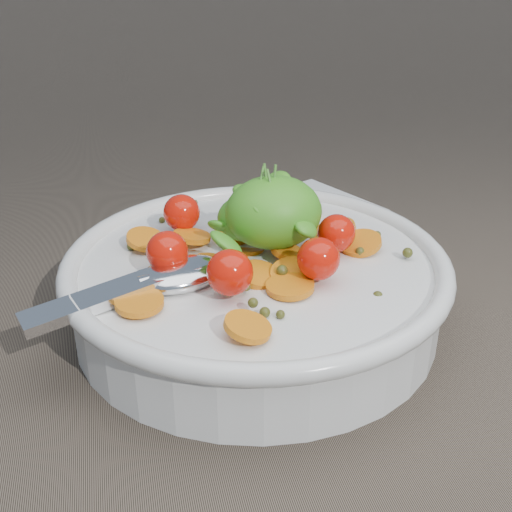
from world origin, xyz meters
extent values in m
plane|color=brown|center=(0.00, 0.00, 0.00)|extent=(6.00, 6.00, 0.00)
cylinder|color=silver|center=(-0.01, 0.01, 0.03)|extent=(0.28, 0.28, 0.05)
torus|color=silver|center=(-0.01, 0.01, 0.05)|extent=(0.30, 0.30, 0.02)
cylinder|color=silver|center=(-0.01, 0.01, 0.00)|extent=(0.14, 0.14, 0.01)
cylinder|color=brown|center=(-0.01, 0.01, 0.03)|extent=(0.26, 0.26, 0.04)
cylinder|color=orange|center=(-0.06, 0.01, 0.06)|extent=(0.03, 0.03, 0.01)
cylinder|color=orange|center=(0.07, 0.01, 0.06)|extent=(0.05, 0.05, 0.02)
cylinder|color=orange|center=(0.05, 0.09, 0.06)|extent=(0.04, 0.04, 0.01)
cylinder|color=orange|center=(-0.01, 0.07, 0.06)|extent=(0.04, 0.04, 0.01)
cylinder|color=orange|center=(-0.09, 0.05, 0.06)|extent=(0.04, 0.04, 0.01)
cylinder|color=orange|center=(0.02, 0.09, 0.05)|extent=(0.05, 0.05, 0.01)
cylinder|color=orange|center=(-0.10, -0.04, 0.06)|extent=(0.04, 0.04, 0.01)
cylinder|color=orange|center=(-0.01, 0.03, 0.05)|extent=(0.04, 0.04, 0.01)
cylinder|color=orange|center=(0.04, -0.01, 0.05)|extent=(0.03, 0.03, 0.01)
cylinder|color=orange|center=(-0.01, 0.08, 0.06)|extent=(0.04, 0.04, 0.01)
cylinder|color=orange|center=(0.01, -0.03, 0.06)|extent=(0.04, 0.04, 0.02)
cylinder|color=orange|center=(0.01, 0.00, 0.06)|extent=(0.04, 0.04, 0.01)
cylinder|color=orange|center=(-0.08, -0.01, 0.05)|extent=(0.04, 0.05, 0.02)
cylinder|color=orange|center=(0.00, -0.04, 0.06)|extent=(0.05, 0.05, 0.01)
cylinder|color=orange|center=(-0.06, 0.05, 0.06)|extent=(0.03, 0.03, 0.01)
cylinder|color=orange|center=(0.03, 0.00, 0.05)|extent=(0.03, 0.03, 0.01)
cylinder|color=orange|center=(-0.02, 0.08, 0.05)|extent=(0.05, 0.05, 0.01)
cylinder|color=orange|center=(-0.04, -0.09, 0.06)|extent=(0.04, 0.04, 0.02)
cylinder|color=orange|center=(0.06, 0.03, 0.06)|extent=(0.05, 0.05, 0.02)
cylinder|color=orange|center=(-0.05, 0.00, 0.06)|extent=(0.03, 0.03, 0.01)
cylinder|color=orange|center=(-0.11, -0.02, 0.06)|extent=(0.03, 0.03, 0.01)
cylinder|color=orange|center=(-0.02, -0.02, 0.06)|extent=(0.04, 0.04, 0.01)
cylinder|color=orange|center=(-0.02, 0.06, 0.06)|extent=(0.04, 0.04, 0.01)
cylinder|color=orange|center=(-0.04, -0.04, 0.05)|extent=(0.05, 0.05, 0.01)
sphere|color=#404316|center=(0.00, -0.02, 0.06)|extent=(0.01, 0.01, 0.01)
sphere|color=#404316|center=(0.01, 0.11, 0.05)|extent=(0.01, 0.01, 0.01)
sphere|color=#404316|center=(-0.05, 0.00, 0.06)|extent=(0.01, 0.01, 0.01)
sphere|color=#404316|center=(-0.11, -0.03, 0.06)|extent=(0.01, 0.01, 0.01)
sphere|color=#404316|center=(-0.04, 0.12, 0.06)|extent=(0.01, 0.01, 0.01)
sphere|color=#404316|center=(-0.02, -0.07, 0.06)|extent=(0.01, 0.01, 0.01)
sphere|color=#404316|center=(-0.03, -0.07, 0.06)|extent=(0.01, 0.01, 0.01)
sphere|color=#404316|center=(0.06, -0.06, 0.05)|extent=(0.01, 0.01, 0.01)
sphere|color=#404316|center=(0.10, 0.02, 0.06)|extent=(0.01, 0.01, 0.01)
sphere|color=#404316|center=(-0.07, 0.10, 0.06)|extent=(0.01, 0.01, 0.01)
sphere|color=#404316|center=(0.05, 0.06, 0.06)|extent=(0.01, 0.01, 0.01)
sphere|color=#404316|center=(0.06, 0.05, 0.06)|extent=(0.01, 0.01, 0.01)
sphere|color=#404316|center=(-0.10, 0.05, 0.06)|extent=(0.01, 0.01, 0.01)
sphere|color=#404316|center=(0.03, 0.10, 0.05)|extent=(0.01, 0.01, 0.01)
sphere|color=#404316|center=(-0.01, -0.07, 0.06)|extent=(0.01, 0.01, 0.01)
sphere|color=#404316|center=(0.10, -0.02, 0.06)|extent=(0.01, 0.01, 0.01)
sphere|color=#404316|center=(-0.03, -0.04, 0.06)|extent=(0.01, 0.01, 0.01)
sphere|color=#404316|center=(0.07, 0.00, 0.06)|extent=(0.01, 0.01, 0.01)
sphere|color=red|center=(0.05, 0.00, 0.07)|extent=(0.03, 0.03, 0.03)
sphere|color=red|center=(0.02, 0.07, 0.07)|extent=(0.03, 0.03, 0.03)
sphere|color=red|center=(-0.06, 0.07, 0.07)|extent=(0.03, 0.03, 0.03)
sphere|color=red|center=(-0.08, 0.00, 0.07)|extent=(0.03, 0.03, 0.03)
sphere|color=red|center=(-0.04, -0.04, 0.07)|extent=(0.03, 0.03, 0.03)
sphere|color=red|center=(0.02, -0.03, 0.07)|extent=(0.03, 0.03, 0.03)
ellipsoid|color=#4AA625|center=(0.00, 0.02, 0.09)|extent=(0.08, 0.07, 0.06)
ellipsoid|color=#4AA625|center=(-0.01, 0.03, 0.08)|extent=(0.04, 0.04, 0.03)
ellipsoid|color=#4AA625|center=(0.00, 0.01, 0.10)|extent=(0.03, 0.03, 0.01)
ellipsoid|color=#4AA625|center=(0.01, 0.01, 0.09)|extent=(0.03, 0.03, 0.02)
ellipsoid|color=#4AA625|center=(-0.04, 0.03, 0.08)|extent=(0.02, 0.02, 0.02)
ellipsoid|color=#4AA625|center=(0.01, 0.00, 0.10)|extent=(0.03, 0.03, 0.02)
ellipsoid|color=#4AA625|center=(0.00, 0.01, 0.10)|extent=(0.03, 0.03, 0.02)
ellipsoid|color=#4AA625|center=(0.00, 0.01, 0.10)|extent=(0.03, 0.03, 0.02)
ellipsoid|color=#4AA625|center=(0.01, 0.04, 0.10)|extent=(0.03, 0.04, 0.04)
ellipsoid|color=#4AA625|center=(0.00, 0.01, 0.10)|extent=(0.03, 0.03, 0.02)
ellipsoid|color=#4AA625|center=(0.01, 0.02, 0.10)|extent=(0.03, 0.03, 0.02)
ellipsoid|color=#4AA625|center=(-0.04, -0.01, 0.08)|extent=(0.04, 0.04, 0.03)
ellipsoid|color=#4AA625|center=(0.01, 0.01, 0.10)|extent=(0.03, 0.03, 0.02)
ellipsoid|color=#4AA625|center=(0.02, -0.01, 0.09)|extent=(0.03, 0.03, 0.02)
ellipsoid|color=#4AA625|center=(0.00, 0.03, 0.09)|extent=(0.03, 0.03, 0.02)
ellipsoid|color=#4AA625|center=(0.03, 0.01, 0.09)|extent=(0.03, 0.02, 0.02)
ellipsoid|color=#4AA625|center=(-0.01, 0.00, 0.10)|extent=(0.02, 0.02, 0.02)
ellipsoid|color=#4AA625|center=(0.02, 0.04, 0.09)|extent=(0.04, 0.04, 0.02)
ellipsoid|color=#4AA625|center=(-0.01, 0.03, 0.10)|extent=(0.03, 0.03, 0.02)
ellipsoid|color=#4AA625|center=(-0.01, 0.01, 0.09)|extent=(0.03, 0.03, 0.02)
cylinder|color=#4C8C33|center=(-0.01, 0.02, 0.10)|extent=(0.01, 0.02, 0.05)
cylinder|color=#4C8C33|center=(0.00, 0.02, 0.10)|extent=(0.01, 0.01, 0.05)
cylinder|color=#4C8C33|center=(0.00, 0.02, 0.10)|extent=(0.01, 0.01, 0.05)
cylinder|color=#4C8C33|center=(0.00, 0.01, 0.10)|extent=(0.01, 0.02, 0.05)
ellipsoid|color=silver|center=(-0.07, -0.01, 0.06)|extent=(0.08, 0.06, 0.02)
cube|color=silver|center=(-0.12, -0.03, 0.06)|extent=(0.13, 0.06, 0.02)
cylinder|color=silver|center=(-0.09, -0.02, 0.06)|extent=(0.03, 0.02, 0.01)
cube|color=white|center=(0.09, 0.21, 0.00)|extent=(0.19, 0.18, 0.01)
camera|label=1|loc=(-0.11, -0.42, 0.28)|focal=45.00mm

